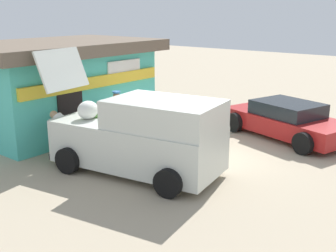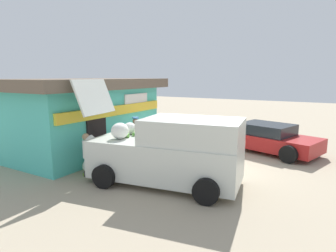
% 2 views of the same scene
% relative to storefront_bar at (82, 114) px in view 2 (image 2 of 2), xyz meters
% --- Properties ---
extents(ground_plane, '(60.00, 60.00, 0.00)m').
position_rel_storefront_bar_xyz_m(ground_plane, '(0.06, -5.42, -1.56)').
color(ground_plane, tan).
extents(storefront_bar, '(6.60, 4.36, 3.00)m').
position_rel_storefront_bar_xyz_m(storefront_bar, '(0.00, 0.00, 0.00)').
color(storefront_bar, '#4CC6B7').
rests_on(storefront_bar, ground_plane).
extents(delivery_van, '(2.67, 4.93, 3.00)m').
position_rel_storefront_bar_xyz_m(delivery_van, '(-1.39, -4.94, -0.59)').
color(delivery_van, silver).
rests_on(delivery_van, ground_plane).
extents(parked_sedan, '(3.07, 4.51, 1.17)m').
position_rel_storefront_bar_xyz_m(parked_sedan, '(3.81, -6.56, -1.00)').
color(parked_sedan, maroon).
rests_on(parked_sedan, ground_plane).
extents(vendor_standing, '(0.51, 0.46, 1.64)m').
position_rel_storefront_bar_xyz_m(vendor_standing, '(-0.03, -2.71, -0.62)').
color(vendor_standing, navy).
rests_on(vendor_standing, ground_plane).
extents(customer_bending, '(0.61, 0.80, 1.33)m').
position_rel_storefront_bar_xyz_m(customer_bending, '(-1.92, -2.56, -0.73)').
color(customer_bending, '#726047').
rests_on(customer_bending, ground_plane).
extents(unloaded_banana_pile, '(0.87, 0.87, 0.45)m').
position_rel_storefront_bar_xyz_m(unloaded_banana_pile, '(-1.81, -2.19, -1.35)').
color(unloaded_banana_pile, silver).
rests_on(unloaded_banana_pile, ground_plane).
extents(paint_bucket, '(0.32, 0.32, 0.31)m').
position_rel_storefront_bar_xyz_m(paint_bucket, '(1.87, -2.25, -1.40)').
color(paint_bucket, silver).
rests_on(paint_bucket, ground_plane).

